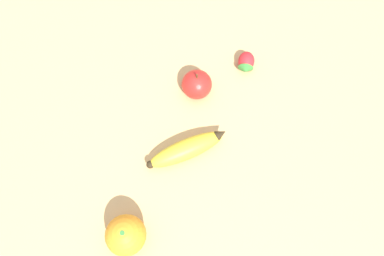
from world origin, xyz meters
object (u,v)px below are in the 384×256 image
object	(u,v)px
orange	(126,235)
strawberry	(246,63)
apple	(197,84)
banana	(187,149)

from	to	relation	value
orange	strawberry	size ratio (longest dim) A/B	1.34
apple	orange	bearing A→B (deg)	-117.46
banana	strawberry	distance (m)	0.26
banana	apple	bearing A→B (deg)	58.15
orange	strawberry	xyz separation A→B (m)	(0.30, 0.38, -0.02)
banana	orange	distance (m)	0.22
banana	orange	xyz separation A→B (m)	(-0.14, -0.17, 0.02)
apple	strawberry	bearing A→B (deg)	23.98
apple	banana	bearing A→B (deg)	-102.83
strawberry	orange	bearing A→B (deg)	-24.45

